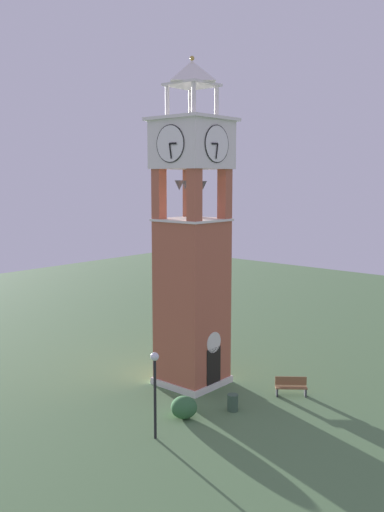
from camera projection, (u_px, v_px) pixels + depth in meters
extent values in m
plane|color=#517547|center=(192.00, 383.00, 30.38)|extent=(80.00, 80.00, 0.00)
cube|color=#AD5B42|center=(192.00, 304.00, 29.78)|extent=(2.97, 2.97, 8.77)
cube|color=silver|center=(192.00, 380.00, 30.36)|extent=(3.17, 3.17, 0.35)
cube|color=black|center=(214.00, 368.00, 29.25)|extent=(1.10, 0.04, 2.20)
cylinder|color=silver|center=(214.00, 342.00, 29.06)|extent=(1.10, 0.04, 1.10)
cube|color=#AD5B42|center=(194.00, 196.00, 27.32)|extent=(0.56, 0.56, 2.67)
cube|color=#AD5B42|center=(225.00, 195.00, 29.12)|extent=(0.56, 0.56, 2.67)
cube|color=#AD5B42|center=(159.00, 195.00, 28.89)|extent=(0.56, 0.56, 2.67)
cube|color=#AD5B42|center=(190.00, 194.00, 30.68)|extent=(0.56, 0.56, 2.67)
cube|color=silver|center=(192.00, 220.00, 29.17)|extent=(3.13, 3.13, 0.12)
cone|color=#4C4C51|center=(199.00, 185.00, 29.48)|extent=(0.60, 0.60, 0.40)
cone|color=#4C4C51|center=(185.00, 185.00, 29.48)|extent=(0.37, 0.37, 0.48)
cone|color=#4C4C51|center=(179.00, 185.00, 28.80)|extent=(0.49, 0.49, 0.51)
cone|color=#4C4C51|center=(191.00, 185.00, 28.27)|extent=(0.46, 0.46, 0.46)
cone|color=#4C4C51|center=(203.00, 185.00, 28.56)|extent=(0.42, 0.42, 0.44)
cube|color=silver|center=(192.00, 145.00, 28.65)|extent=(3.21, 3.21, 2.42)
cylinder|color=white|center=(217.00, 144.00, 27.60)|extent=(1.84, 0.05, 1.84)
torus|color=black|center=(217.00, 144.00, 27.60)|extent=(1.86, 0.06, 1.86)
cube|color=black|center=(215.00, 144.00, 27.39)|extent=(0.46, 0.03, 0.10)
cube|color=black|center=(217.00, 151.00, 27.56)|extent=(0.18, 0.03, 0.73)
cylinder|color=white|center=(169.00, 146.00, 29.71)|extent=(1.84, 0.05, 1.84)
torus|color=black|center=(169.00, 146.00, 29.71)|extent=(1.86, 0.06, 1.86)
cube|color=black|center=(165.00, 146.00, 29.58)|extent=(0.46, 0.03, 0.10)
cube|color=black|center=(167.00, 153.00, 29.75)|extent=(0.18, 0.03, 0.73)
cylinder|color=white|center=(170.00, 144.00, 27.44)|extent=(0.05, 1.84, 1.84)
torus|color=black|center=(170.00, 144.00, 27.44)|extent=(0.06, 1.86, 1.86)
cube|color=black|center=(173.00, 143.00, 27.25)|extent=(0.03, 0.46, 0.10)
cube|color=black|center=(170.00, 151.00, 27.41)|extent=(0.03, 0.18, 0.73)
cylinder|color=white|center=(212.00, 146.00, 29.87)|extent=(0.05, 1.84, 1.84)
torus|color=black|center=(212.00, 146.00, 29.87)|extent=(0.06, 1.86, 1.86)
cube|color=black|center=(216.00, 146.00, 29.76)|extent=(0.03, 0.46, 0.10)
cube|color=black|center=(214.00, 153.00, 29.92)|extent=(0.03, 0.18, 0.73)
cube|color=silver|center=(192.00, 119.00, 28.48)|extent=(3.57, 3.57, 0.16)
cylinder|color=silver|center=(194.00, 98.00, 27.13)|extent=(0.22, 0.22, 1.56)
cylinder|color=silver|center=(217.00, 102.00, 28.44)|extent=(0.22, 0.22, 1.56)
cylinder|color=silver|center=(167.00, 102.00, 28.28)|extent=(0.22, 0.22, 1.56)
cylinder|color=silver|center=(190.00, 105.00, 29.59)|extent=(0.22, 0.22, 1.56)
cube|color=silver|center=(192.00, 85.00, 28.25)|extent=(2.20, 2.20, 0.12)
pyramid|color=silver|center=(192.00, 72.00, 28.16)|extent=(2.20, 2.20, 1.11)
sphere|color=#B79338|center=(192.00, 58.00, 28.07)|extent=(0.24, 0.24, 0.24)
cube|color=brown|center=(291.00, 387.00, 28.50)|extent=(1.35, 1.52, 0.06)
cube|color=brown|center=(291.00, 381.00, 28.65)|extent=(1.05, 1.27, 0.44)
cube|color=#2D2D33|center=(305.00, 392.00, 28.50)|extent=(0.36, 0.31, 0.42)
cube|color=#2D2D33|center=(277.00, 392.00, 28.56)|extent=(0.36, 0.31, 0.42)
cylinder|color=black|center=(155.00, 400.00, 23.67)|extent=(0.12, 0.12, 3.42)
sphere|color=silver|center=(155.00, 357.00, 23.41)|extent=(0.36, 0.36, 0.36)
cylinder|color=#38513D|center=(233.00, 403.00, 26.69)|extent=(0.52, 0.52, 0.80)
ellipsoid|color=#336638|center=(184.00, 407.00, 25.88)|extent=(1.22, 1.22, 1.01)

